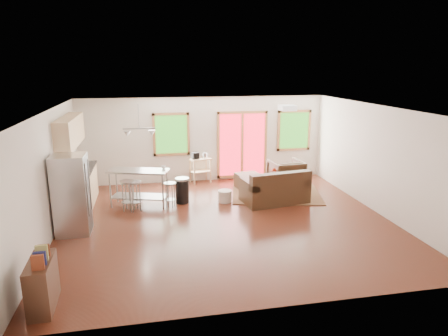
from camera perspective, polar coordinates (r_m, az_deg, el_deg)
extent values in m
cube|color=#3C190F|center=(9.36, 0.36, -7.64)|extent=(7.50, 7.00, 0.02)
cube|color=white|center=(8.72, 0.38, 8.52)|extent=(7.50, 7.00, 0.02)
cube|color=silver|center=(12.34, -2.87, 4.10)|extent=(7.50, 0.02, 2.60)
cube|color=silver|center=(9.02, -23.75, -0.99)|extent=(0.02, 7.00, 2.60)
cube|color=silver|center=(10.36, 21.22, 1.13)|extent=(0.02, 7.00, 2.60)
cube|color=silver|center=(5.73, 7.43, -8.37)|extent=(7.50, 0.02, 2.60)
cube|color=#215715|center=(12.15, -7.54, 4.79)|extent=(0.94, 0.02, 1.14)
cube|color=#AB7142|center=(12.07, -7.63, 7.65)|extent=(1.10, 0.05, 0.08)
cube|color=#AB7142|center=(12.27, -7.44, 1.98)|extent=(1.10, 0.05, 0.08)
cube|color=#AB7142|center=(12.13, -9.95, 4.68)|extent=(0.08, 0.05, 1.30)
cube|color=#AB7142|center=(12.19, -5.14, 4.89)|extent=(0.08, 0.05, 1.30)
cube|color=#B31322|center=(12.55, 2.61, 3.35)|extent=(1.44, 0.02, 1.94)
cube|color=#AB7142|center=(12.40, 2.66, 7.93)|extent=(1.60, 0.05, 0.08)
cube|color=#AB7142|center=(12.78, 2.56, -1.10)|extent=(1.60, 0.05, 0.08)
cube|color=#AB7142|center=(12.39, -0.81, 3.22)|extent=(0.08, 0.05, 2.10)
cube|color=#AB7142|center=(12.75, 5.94, 3.46)|extent=(0.08, 0.05, 2.10)
cube|color=#AB7142|center=(12.55, 2.61, 3.35)|extent=(0.08, 0.05, 1.94)
cube|color=#215715|center=(12.98, 9.97, 5.31)|extent=(0.94, 0.02, 1.14)
cube|color=#AB7142|center=(12.90, 10.09, 7.98)|extent=(1.10, 0.05, 0.08)
cube|color=#AB7142|center=(13.09, 9.86, 2.67)|extent=(1.10, 0.05, 0.08)
cube|color=#AB7142|center=(12.81, 7.83, 5.27)|extent=(0.08, 0.05, 1.30)
cube|color=#AB7142|center=(13.17, 12.05, 5.34)|extent=(0.08, 0.05, 1.30)
cube|color=#4A6036|center=(11.33, 7.41, -3.67)|extent=(2.79, 2.37, 0.02)
cube|color=#311F12|center=(10.64, 7.18, -3.62)|extent=(1.78, 1.17, 0.47)
cube|color=#311F12|center=(10.21, 8.16, -1.83)|extent=(1.68, 0.46, 0.42)
cube|color=#311F12|center=(10.25, 3.63, -2.34)|extent=(0.36, 0.96, 0.18)
cube|color=#311F12|center=(10.88, 10.64, -1.58)|extent=(0.36, 0.96, 0.18)
cube|color=#311F12|center=(10.45, 5.30, -2.19)|extent=(0.77, 0.70, 0.13)
cube|color=#311F12|center=(10.76, 8.85, -1.80)|extent=(0.77, 0.70, 0.13)
cube|color=#3C2216|center=(11.21, 8.23, -1.88)|extent=(1.14, 0.84, 0.04)
cube|color=#3C2216|center=(11.02, 6.07, -3.21)|extent=(0.07, 0.07, 0.37)
cube|color=#3C2216|center=(11.10, 10.51, -3.24)|extent=(0.07, 0.07, 0.37)
cube|color=#3C2216|center=(11.45, 5.95, -2.53)|extent=(0.07, 0.07, 0.37)
cube|color=#3C2216|center=(11.53, 10.23, -2.57)|extent=(0.07, 0.07, 0.37)
imported|color=#311F12|center=(11.85, 8.83, -0.65)|extent=(0.97, 0.92, 0.92)
cube|color=#311F12|center=(11.69, 3.53, -1.92)|extent=(0.78, 0.78, 0.45)
cylinder|color=beige|center=(10.58, 0.13, -4.04)|extent=(0.38, 0.38, 0.32)
imported|color=silver|center=(11.34, 7.18, -1.12)|extent=(0.23, 0.24, 0.19)
sphere|color=#B42D14|center=(11.32, 7.35, -0.36)|extent=(0.09, 0.09, 0.07)
sphere|color=#B42D14|center=(11.27, 7.05, -0.30)|extent=(0.09, 0.09, 0.07)
sphere|color=#B42D14|center=(11.33, 7.20, -0.13)|extent=(0.09, 0.09, 0.07)
imported|color=maroon|center=(11.26, 9.39, -0.94)|extent=(0.24, 0.11, 0.32)
cube|color=#D7B181|center=(10.79, -19.82, -2.92)|extent=(0.60, 2.20, 0.90)
cube|color=black|center=(10.67, -20.04, -0.51)|extent=(0.64, 2.24, 0.04)
cube|color=#D7B181|center=(10.49, -21.17, 4.91)|extent=(0.36, 2.20, 0.70)
cylinder|color=#B7BABC|center=(10.16, -20.50, -0.62)|extent=(0.12, 0.12, 0.18)
cube|color=black|center=(11.02, -19.79, 0.62)|extent=(0.22, 0.18, 0.20)
cube|color=#B7BABC|center=(9.05, -20.95, -3.59)|extent=(0.69, 0.67, 1.72)
cube|color=gray|center=(8.99, -18.86, -3.51)|extent=(0.02, 0.63, 1.68)
cylinder|color=gray|center=(8.75, -18.99, -3.03)|extent=(0.02, 0.02, 1.14)
cylinder|color=gray|center=(9.15, -18.63, -2.25)|extent=(0.02, 0.02, 1.14)
cube|color=#B7BABC|center=(10.31, -12.16, -0.40)|extent=(1.60, 1.00, 0.04)
cube|color=gray|center=(10.50, -11.96, -3.97)|extent=(1.48, 0.90, 0.03)
cylinder|color=gray|center=(10.46, -15.94, -3.12)|extent=(0.05, 0.05, 0.91)
cylinder|color=gray|center=(10.05, -8.72, -3.44)|extent=(0.05, 0.05, 0.91)
cylinder|color=gray|center=(10.87, -15.07, -2.41)|extent=(0.05, 0.05, 0.91)
cylinder|color=gray|center=(10.47, -8.11, -2.68)|extent=(0.05, 0.05, 0.91)
imported|color=white|center=(10.30, -8.62, 0.19)|extent=(0.13, 0.12, 0.11)
cylinder|color=#B7BABC|center=(10.04, -13.64, -1.90)|extent=(0.47, 0.47, 0.04)
cylinder|color=gray|center=(10.21, -12.79, -3.86)|extent=(0.03, 0.03, 0.73)
cylinder|color=gray|center=(10.28, -13.83, -3.80)|extent=(0.03, 0.03, 0.73)
cylinder|color=gray|center=(10.10, -14.24, -4.14)|extent=(0.03, 0.03, 0.73)
cylinder|color=gray|center=(10.03, -13.18, -4.21)|extent=(0.03, 0.03, 0.73)
cylinder|color=gray|center=(10.20, -13.47, -4.69)|extent=(0.42, 0.42, 0.02)
cylinder|color=#B7BABC|center=(10.02, -12.74, -2.00)|extent=(0.47, 0.47, 0.04)
cylinder|color=gray|center=(10.25, -12.33, -3.82)|extent=(0.03, 0.03, 0.71)
cylinder|color=gray|center=(10.19, -13.33, -4.00)|extent=(0.03, 0.03, 0.71)
cylinder|color=gray|center=(10.01, -12.92, -4.29)|extent=(0.03, 0.03, 0.71)
cylinder|color=gray|center=(10.08, -11.90, -4.11)|extent=(0.03, 0.03, 0.71)
cylinder|color=gray|center=(10.17, -12.58, -4.73)|extent=(0.43, 0.43, 0.02)
cylinder|color=#B7BABC|center=(10.16, -7.74, -2.20)|extent=(0.40, 0.40, 0.04)
cylinder|color=gray|center=(10.31, -7.09, -3.81)|extent=(0.03, 0.03, 0.61)
cylinder|color=gray|center=(10.36, -7.95, -3.74)|extent=(0.03, 0.03, 0.61)
cylinder|color=gray|center=(10.21, -8.26, -4.02)|extent=(0.03, 0.03, 0.61)
cylinder|color=gray|center=(10.16, -7.40, -4.09)|extent=(0.03, 0.03, 0.61)
cylinder|color=gray|center=(10.29, -7.66, -4.48)|extent=(0.36, 0.36, 0.01)
cylinder|color=black|center=(10.53, -5.98, -3.32)|extent=(0.36, 0.36, 0.62)
cylinder|color=#B7BABC|center=(10.44, -6.03, -1.58)|extent=(0.37, 0.37, 0.05)
cube|color=#D7B181|center=(12.21, -3.42, 1.31)|extent=(0.72, 0.57, 0.04)
cube|color=#D7B181|center=(12.30, -3.40, -0.44)|extent=(0.67, 0.53, 0.03)
cube|color=#D7B181|center=(12.05, -4.25, -0.68)|extent=(0.04, 0.04, 0.75)
cube|color=#D7B181|center=(12.26, -1.94, -0.38)|extent=(0.04, 0.04, 0.75)
cube|color=#D7B181|center=(12.33, -4.85, -0.33)|extent=(0.04, 0.04, 0.75)
cube|color=#D7B181|center=(12.54, -2.58, -0.05)|extent=(0.04, 0.04, 0.75)
cube|color=black|center=(12.12, -4.13, 1.77)|extent=(0.24, 0.23, 0.20)
cylinder|color=#B7BABC|center=(12.25, -2.74, 1.84)|extent=(0.18, 0.18, 0.16)
cube|color=#3C2216|center=(6.70, -24.54, -14.85)|extent=(0.36, 0.86, 0.75)
cube|color=maroon|center=(6.23, -25.07, -12.15)|extent=(0.17, 0.05, 0.23)
cube|color=navy|center=(6.36, -24.82, -11.67)|extent=(0.17, 0.05, 0.21)
cube|color=tan|center=(6.47, -24.59, -10.98)|extent=(0.17, 0.05, 0.24)
cube|color=maroon|center=(6.61, -24.34, -10.69)|extent=(0.17, 0.05, 0.19)
cube|color=white|center=(9.74, 9.03, 8.49)|extent=(0.35, 0.35, 0.12)
cylinder|color=gray|center=(10.08, -12.10, 7.23)|extent=(0.02, 0.02, 0.60)
cube|color=gray|center=(10.12, -12.01, 5.54)|extent=(0.80, 0.04, 0.03)
cone|color=#B7BABC|center=(10.15, -13.67, 4.79)|extent=(0.18, 0.18, 0.14)
cone|color=#B7BABC|center=(10.14, -10.27, 4.95)|extent=(0.18, 0.18, 0.14)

